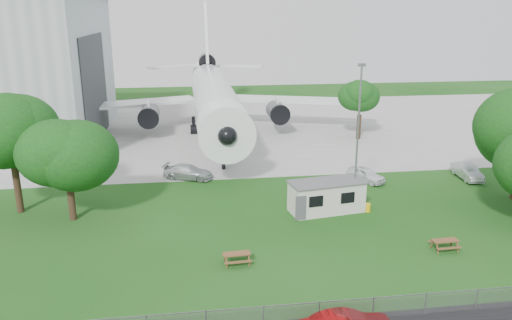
{
  "coord_description": "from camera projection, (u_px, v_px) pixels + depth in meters",
  "views": [
    {
      "loc": [
        -5.51,
        -31.92,
        16.02
      ],
      "look_at": [
        0.04,
        8.0,
        4.0
      ],
      "focal_mm": 35.0,
      "sensor_mm": 36.0,
      "label": 1
    }
  ],
  "objects": [
    {
      "name": "airliner",
      "position": [
        213.0,
        94.0,
        67.86
      ],
      "size": [
        46.36,
        47.73,
        17.69
      ],
      "color": "white",
      "rests_on": "ground"
    },
    {
      "name": "tree_far_apron",
      "position": [
        361.0,
        97.0,
        63.75
      ],
      "size": [
        5.13,
        5.13,
        8.11
      ],
      "color": "#382619",
      "rests_on": "ground"
    },
    {
      "name": "car_ne_sedan",
      "position": [
        467.0,
        172.0,
        49.57
      ],
      "size": [
        1.83,
        4.54,
        1.47
      ],
      "primitive_type": "imported",
      "rotation": [
        0.0,
        0.0,
        -0.06
      ],
      "color": "#ABAEB3",
      "rests_on": "ground"
    },
    {
      "name": "car_ne_hatch",
      "position": [
        366.0,
        175.0,
        48.83
      ],
      "size": [
        3.49,
        4.34,
        1.39
      ],
      "primitive_type": "imported",
      "rotation": [
        0.0,
        0.0,
        0.54
      ],
      "color": "white",
      "rests_on": "ground"
    },
    {
      "name": "picnic_west",
      "position": [
        237.0,
        264.0,
        33.02
      ],
      "size": [
        1.88,
        1.6,
        0.76
      ],
      "primitive_type": null,
      "rotation": [
        0.0,
        0.0,
        0.06
      ],
      "color": "brown",
      "rests_on": "ground"
    },
    {
      "name": "concrete_apron",
      "position": [
        227.0,
        128.0,
        71.66
      ],
      "size": [
        120.0,
        46.0,
        0.03
      ],
      "primitive_type": "cube",
      "color": "#B7B7B2",
      "rests_on": "ground"
    },
    {
      "name": "ground",
      "position": [
        271.0,
        245.0,
        35.6
      ],
      "size": [
        160.0,
        160.0,
        0.0
      ],
      "primitive_type": "plane",
      "color": "#295B20"
    },
    {
      "name": "tree_west_big",
      "position": [
        9.0,
        132.0,
        39.6
      ],
      "size": [
        7.46,
        7.46,
        10.6
      ],
      "color": "#382619",
      "rests_on": "ground"
    },
    {
      "name": "tree_west_small",
      "position": [
        66.0,
        152.0,
        38.44
      ],
      "size": [
        6.73,
        6.73,
        9.02
      ],
      "color": "#382619",
      "rests_on": "ground"
    },
    {
      "name": "site_cabin",
      "position": [
        327.0,
        196.0,
        41.35
      ],
      "size": [
        6.93,
        3.66,
        2.62
      ],
      "color": "beige",
      "rests_on": "ground"
    },
    {
      "name": "car_apron_van",
      "position": [
        188.0,
        172.0,
        49.53
      ],
      "size": [
        5.28,
        3.51,
        1.42
      ],
      "primitive_type": "imported",
      "rotation": [
        0.0,
        0.0,
        1.23
      ],
      "color": "silver",
      "rests_on": "ground"
    },
    {
      "name": "lamp_mast",
      "position": [
        358.0,
        139.0,
        40.85
      ],
      "size": [
        0.16,
        0.16,
        12.0
      ],
      "primitive_type": "cylinder",
      "color": "slate",
      "rests_on": "ground"
    },
    {
      "name": "picnic_east",
      "position": [
        444.0,
        250.0,
        34.92
      ],
      "size": [
        1.86,
        1.57,
        0.76
      ],
      "primitive_type": null,
      "rotation": [
        0.0,
        0.0,
        0.04
      ],
      "color": "brown",
      "rests_on": "ground"
    }
  ]
}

